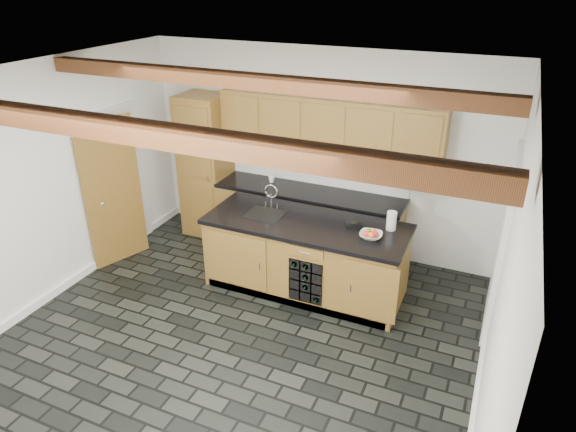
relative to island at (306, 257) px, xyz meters
name	(u,v)px	position (x,y,z in m)	size (l,w,h in m)	color
ground	(235,342)	(-0.31, -1.28, -0.46)	(5.00, 5.00, 0.00)	black
room_shell	(246,195)	(-0.39, -0.75, 1.06)	(5.01, 5.00, 5.00)	white
back_cabinetry	(287,183)	(-0.68, 0.95, 0.51)	(3.65, 0.62, 2.20)	olive
island	(306,257)	(0.00, 0.00, 0.00)	(2.48, 0.96, 0.93)	olive
faucet	(266,211)	(-0.56, 0.05, 0.50)	(0.45, 0.40, 0.34)	black
kitchen_scale	(354,224)	(0.54, 0.16, 0.49)	(0.21, 0.17, 0.06)	black
fruit_bowl	(371,236)	(0.81, -0.06, 0.50)	(0.26, 0.26, 0.06)	beige
fruit_cluster	(371,233)	(0.81, -0.06, 0.53)	(0.16, 0.17, 0.07)	red
paper_towel	(391,221)	(0.96, 0.24, 0.58)	(0.11, 0.11, 0.22)	white
mug	(272,180)	(-0.93, 1.00, 0.51)	(0.09, 0.09, 0.08)	white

